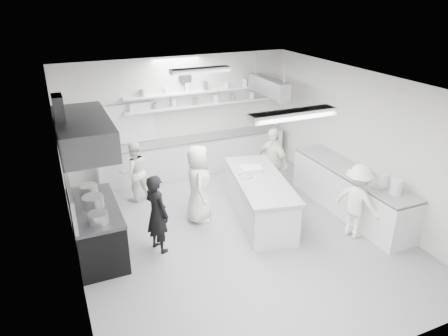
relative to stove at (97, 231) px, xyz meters
name	(u,v)px	position (x,y,z in m)	size (l,w,h in m)	color
floor	(235,233)	(2.60, -0.40, -0.46)	(6.00, 7.00, 0.02)	gray
ceiling	(237,84)	(2.60, -0.40, 2.56)	(6.00, 7.00, 0.02)	silver
wall_back	(178,115)	(2.60, 3.10, 1.05)	(6.00, 0.04, 3.00)	beige
wall_front	(363,271)	(2.60, -3.90, 1.05)	(6.00, 0.04, 3.00)	beige
wall_left	(68,193)	(-0.40, -0.40, 1.05)	(0.04, 7.00, 3.00)	beige
wall_right	(363,142)	(5.60, -0.40, 1.05)	(0.04, 7.00, 3.00)	beige
stove	(97,231)	(0.00, 0.00, 0.00)	(0.80, 1.80, 0.90)	black
exhaust_hood	(83,132)	(0.00, 0.00, 1.90)	(0.85, 2.00, 0.50)	#3A3A3E
back_counter	(194,155)	(2.90, 2.80, 0.01)	(5.00, 0.60, 0.92)	silver
shelf_lower	(205,104)	(3.30, 2.97, 1.30)	(4.20, 0.26, 0.04)	silver
shelf_upper	(205,91)	(3.30, 2.97, 1.65)	(4.20, 0.26, 0.04)	silver
pass_through_window	(128,124)	(1.30, 3.08, 1.00)	(1.30, 0.04, 1.00)	black
wall_clock	(185,78)	(2.80, 3.06, 2.00)	(0.32, 0.32, 0.05)	white
right_counter	(350,192)	(5.25, -0.60, 0.02)	(0.74, 3.30, 0.94)	silver
pot_rack	(268,86)	(4.60, 2.00, 1.85)	(0.30, 1.60, 0.40)	#9B9D9E
light_fixture_front	(293,114)	(2.60, -2.20, 2.49)	(1.30, 0.25, 0.10)	silver
light_fixture_rear	(200,70)	(2.60, 1.40, 2.49)	(1.30, 0.25, 0.10)	silver
prep_island	(260,200)	(3.31, -0.09, -0.01)	(0.90, 2.41, 0.89)	silver
stove_pot	(93,203)	(0.00, 0.00, 0.59)	(0.37, 0.37, 0.25)	#9B9D9E
cook_stove	(157,214)	(1.05, -0.35, 0.31)	(0.56, 0.36, 1.52)	black
cook_back	(134,171)	(1.10, 1.82, 0.26)	(0.69, 0.54, 1.42)	white
cook_island_left	(198,184)	(2.13, 0.40, 0.38)	(0.81, 0.53, 1.66)	white
cook_island_right	(272,162)	(4.10, 0.80, 0.37)	(0.96, 0.40, 1.65)	white
cook_right	(357,201)	(4.71, -1.43, 0.31)	(0.98, 0.56, 1.51)	white
bowl_island_a	(245,177)	(3.06, 0.11, 0.47)	(0.27, 0.27, 0.07)	#9B9D9E
bowl_island_b	(244,167)	(3.27, 0.62, 0.47)	(0.19, 0.19, 0.06)	silver
bowl_right	(378,187)	(5.17, -1.44, 0.52)	(0.26, 0.26, 0.06)	silver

